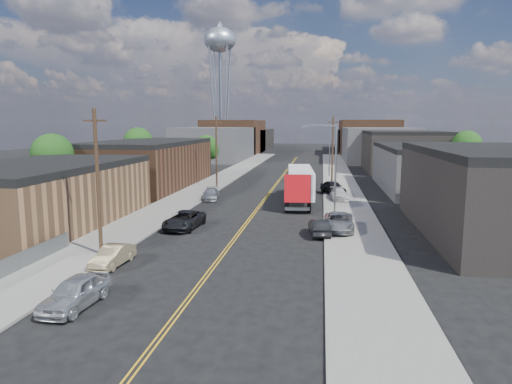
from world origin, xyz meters
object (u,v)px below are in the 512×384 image
(water_tower, at_px, (220,45))
(semi_truck, at_px, (301,182))
(car_left_c, at_px, (184,220))
(car_left_d, at_px, (211,194))
(car_left_b, at_px, (113,256))
(car_ahead_truck, at_px, (298,177))
(car_right_lot_a, at_px, (339,222))
(car_right_lot_b, at_px, (339,194))
(car_left_a, at_px, (75,292))
(car_right_oncoming, at_px, (319,227))
(car_right_lot_c, at_px, (333,187))

(water_tower, distance_m, semi_truck, 85.30)
(car_left_c, bearing_deg, car_left_d, 99.30)
(car_left_b, bearing_deg, car_ahead_truck, 81.20)
(semi_truck, xyz_separation_m, car_right_lot_a, (3.84, -14.68, -1.40))
(car_left_b, bearing_deg, water_tower, 102.15)
(water_tower, distance_m, car_right_lot_b, 86.23)
(car_left_c, bearing_deg, water_tower, 104.58)
(car_left_a, xyz_separation_m, car_left_c, (0.23, 17.34, -0.02))
(car_ahead_truck, bearing_deg, car_left_a, -105.95)
(car_right_oncoming, xyz_separation_m, car_right_lot_c, (1.60, 21.67, 0.29))
(semi_truck, xyz_separation_m, car_left_b, (-10.76, -26.00, -1.63))
(car_right_oncoming, height_order, car_ahead_truck, car_ahead_truck)
(car_right_lot_c, bearing_deg, car_left_c, -145.28)
(water_tower, bearing_deg, semi_truck, -70.87)
(car_left_a, height_order, car_left_b, car_left_a)
(car_left_c, xyz_separation_m, car_left_d, (-1.40, 15.16, -0.10))
(car_left_c, relative_size, car_ahead_truck, 0.91)
(car_left_b, xyz_separation_m, car_left_c, (1.40, 10.79, 0.10))
(car_right_lot_c, distance_m, car_ahead_truck, 13.17)
(water_tower, xyz_separation_m, semi_truck, (26.36, -76.00, -28.37))
(semi_truck, distance_m, car_left_b, 28.18)
(car_left_c, height_order, car_right_lot_b, car_left_c)
(car_right_lot_b, relative_size, car_right_lot_c, 0.92)
(semi_truck, distance_m, car_left_c, 17.92)
(car_left_c, height_order, car_left_d, car_left_c)
(car_left_c, xyz_separation_m, car_right_oncoming, (11.60, -0.85, -0.07))
(car_left_a, relative_size, car_right_oncoming, 1.10)
(car_left_b, relative_size, car_right_oncoming, 0.96)
(car_left_d, bearing_deg, car_left_b, -96.82)
(car_left_b, relative_size, car_right_lot_c, 0.82)
(car_right_lot_a, distance_m, car_ahead_truck, 32.84)
(water_tower, xyz_separation_m, car_left_d, (15.60, -76.05, -30.00))
(water_tower, relative_size, car_right_lot_b, 8.40)
(car_right_lot_b, bearing_deg, car_right_lot_a, -97.75)
(car_right_lot_a, bearing_deg, car_ahead_truck, 100.21)
(car_left_b, distance_m, car_ahead_truck, 44.78)
(car_left_c, xyz_separation_m, car_right_lot_c, (13.20, 20.82, 0.22))
(water_tower, distance_m, car_right_lot_a, 100.11)
(car_left_b, distance_m, car_right_lot_b, 31.12)
(semi_truck, bearing_deg, car_right_oncoming, -86.57)
(car_left_a, relative_size, car_left_c, 0.84)
(car_left_c, xyz_separation_m, car_right_lot_b, (13.76, 16.39, 0.04))
(car_left_d, height_order, car_right_lot_a, car_right_lot_a)
(car_left_a, distance_m, car_left_c, 17.34)
(water_tower, xyz_separation_m, car_right_lot_b, (30.76, -74.82, -29.86))
(car_left_d, relative_size, car_right_lot_b, 1.02)
(car_left_a, distance_m, car_right_oncoming, 20.29)
(water_tower, bearing_deg, car_left_a, -81.22)
(water_tower, relative_size, car_left_d, 8.22)
(car_left_c, bearing_deg, car_right_lot_b, 54.01)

